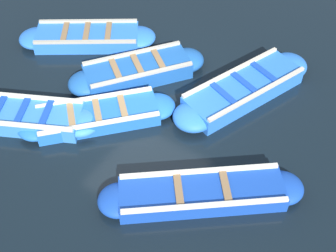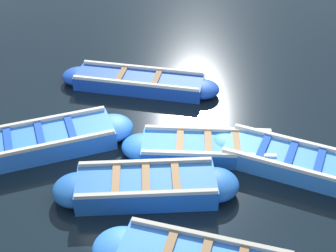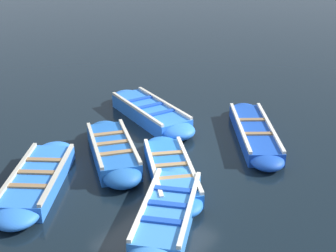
{
  "view_description": "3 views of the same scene",
  "coord_description": "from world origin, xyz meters",
  "px_view_note": "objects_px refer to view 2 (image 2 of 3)",
  "views": [
    {
      "loc": [
        4.52,
        -5.89,
        7.4
      ],
      "look_at": [
        0.85,
        -0.34,
        0.16
      ],
      "focal_mm": 50.0,
      "sensor_mm": 36.0,
      "label": 1
    },
    {
      "loc": [
        -5.55,
        4.27,
        5.93
      ],
      "look_at": [
        0.12,
        -0.49,
        0.53
      ],
      "focal_mm": 50.0,
      "sensor_mm": 36.0,
      "label": 2
    },
    {
      "loc": [
        -7.62,
        -6.26,
        5.2
      ],
      "look_at": [
        0.91,
        0.28,
        0.39
      ],
      "focal_mm": 50.0,
      "sensor_mm": 36.0,
      "label": 3
    }
  ],
  "objects_px": {
    "boat_alongside": "(146,187)",
    "boat_broadside": "(41,142)",
    "boat_bow_out": "(139,82)",
    "boat_outer_right": "(208,148)",
    "boat_centre": "(289,161)"
  },
  "relations": [
    {
      "from": "boat_alongside",
      "to": "boat_broadside",
      "type": "distance_m",
      "value": 2.49
    },
    {
      "from": "boat_alongside",
      "to": "boat_bow_out",
      "type": "height_order",
      "value": "boat_alongside"
    },
    {
      "from": "boat_alongside",
      "to": "boat_broadside",
      "type": "relative_size",
      "value": 0.82
    },
    {
      "from": "boat_alongside",
      "to": "boat_bow_out",
      "type": "distance_m",
      "value": 3.67
    },
    {
      "from": "boat_alongside",
      "to": "boat_outer_right",
      "type": "height_order",
      "value": "boat_alongside"
    },
    {
      "from": "boat_broadside",
      "to": "boat_outer_right",
      "type": "bearing_deg",
      "value": -132.65
    },
    {
      "from": "boat_broadside",
      "to": "boat_bow_out",
      "type": "height_order",
      "value": "boat_broadside"
    },
    {
      "from": "boat_alongside",
      "to": "boat_bow_out",
      "type": "bearing_deg",
      "value": -35.15
    },
    {
      "from": "boat_outer_right",
      "to": "boat_bow_out",
      "type": "relative_size",
      "value": 0.87
    },
    {
      "from": "boat_centre",
      "to": "boat_bow_out",
      "type": "xyz_separation_m",
      "value": [
        4.17,
        0.41,
        -0.01
      ]
    },
    {
      "from": "boat_centre",
      "to": "boat_outer_right",
      "type": "xyz_separation_m",
      "value": [
        1.29,
        0.9,
        -0.02
      ]
    },
    {
      "from": "boat_bow_out",
      "to": "boat_broadside",
      "type": "bearing_deg",
      "value": 102.44
    },
    {
      "from": "boat_outer_right",
      "to": "boat_centre",
      "type": "bearing_deg",
      "value": -145.01
    },
    {
      "from": "boat_centre",
      "to": "boat_outer_right",
      "type": "relative_size",
      "value": 1.1
    },
    {
      "from": "boat_alongside",
      "to": "boat_bow_out",
      "type": "xyz_separation_m",
      "value": [
        3.0,
        -2.11,
        -0.04
      ]
    }
  ]
}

